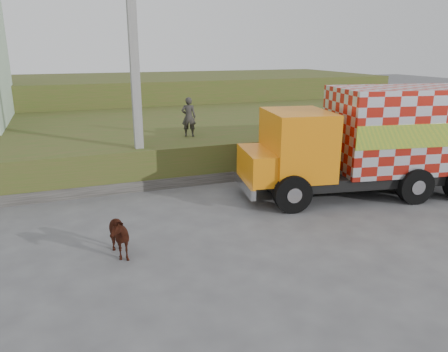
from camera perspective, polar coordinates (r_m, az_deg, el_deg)
name	(u,v)px	position (r m, az deg, el deg)	size (l,w,h in m)	color
ground	(204,228)	(12.83, -2.58, -6.79)	(120.00, 120.00, 0.00)	#474749
embankment	(141,139)	(21.95, -10.81, 4.83)	(40.00, 12.00, 1.50)	#3A511B
embankment_far	(111,98)	(33.61, -14.59, 9.83)	(40.00, 12.00, 3.00)	#3A511B
retaining_strip	(115,187)	(16.25, -13.99, -1.46)	(16.00, 0.50, 0.40)	#595651
utility_pole	(135,77)	(16.07, -11.53, 12.61)	(1.20, 0.30, 8.00)	gray
cargo_truck	(374,140)	(16.19, 19.06, 4.41)	(8.75, 4.12, 3.76)	black
cow	(115,235)	(11.32, -14.07, -7.47)	(0.61, 1.34, 1.13)	#311B0C
pedestrian	(189,117)	(18.21, -4.64, 7.70)	(0.59, 0.39, 1.62)	#2F2C2A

